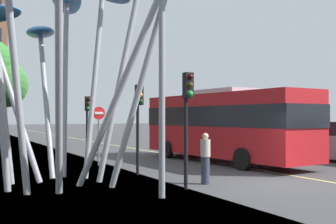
{
  "coord_description": "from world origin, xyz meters",
  "views": [
    {
      "loc": [
        -9.67,
        -10.08,
        2.27
      ],
      "look_at": [
        -1.04,
        5.77,
        2.5
      ],
      "focal_mm": 42.7,
      "sensor_mm": 36.0,
      "label": 1
    }
  ],
  "objects_px": {
    "traffic_light_kerb_near": "(187,105)",
    "traffic_light_island_mid": "(88,113)",
    "pedestrian": "(205,158)",
    "no_entry_sign": "(99,127)",
    "car_side_street": "(198,132)",
    "car_parked_far": "(251,136)",
    "red_bus": "(223,122)",
    "traffic_light_kerb_far": "(139,110)",
    "street_lamp": "(173,28)"
  },
  "relations": [
    {
      "from": "pedestrian",
      "to": "no_entry_sign",
      "type": "height_order",
      "value": "no_entry_sign"
    },
    {
      "from": "traffic_light_kerb_near",
      "to": "traffic_light_island_mid",
      "type": "relative_size",
      "value": 1.07
    },
    {
      "from": "traffic_light_kerb_far",
      "to": "pedestrian",
      "type": "relative_size",
      "value": 2.04
    },
    {
      "from": "traffic_light_island_mid",
      "to": "car_parked_far",
      "type": "distance_m",
      "value": 10.6
    },
    {
      "from": "red_bus",
      "to": "traffic_light_island_mid",
      "type": "relative_size",
      "value": 3.12
    },
    {
      "from": "traffic_light_kerb_near",
      "to": "traffic_light_kerb_far",
      "type": "relative_size",
      "value": 1.04
    },
    {
      "from": "car_parked_far",
      "to": "red_bus",
      "type": "bearing_deg",
      "value": -143.43
    },
    {
      "from": "street_lamp",
      "to": "no_entry_sign",
      "type": "distance_m",
      "value": 8.59
    },
    {
      "from": "traffic_light_kerb_far",
      "to": "no_entry_sign",
      "type": "height_order",
      "value": "traffic_light_kerb_far"
    },
    {
      "from": "traffic_light_island_mid",
      "to": "pedestrian",
      "type": "height_order",
      "value": "traffic_light_island_mid"
    },
    {
      "from": "car_side_street",
      "to": "no_entry_sign",
      "type": "bearing_deg",
      "value": -142.19
    },
    {
      "from": "traffic_light_kerb_far",
      "to": "car_parked_far",
      "type": "xyz_separation_m",
      "value": [
        10.58,
        5.8,
        -1.49
      ]
    },
    {
      "from": "street_lamp",
      "to": "pedestrian",
      "type": "height_order",
      "value": "street_lamp"
    },
    {
      "from": "pedestrian",
      "to": "no_entry_sign",
      "type": "xyz_separation_m",
      "value": [
        -1.49,
        6.7,
        0.96
      ]
    },
    {
      "from": "red_bus",
      "to": "no_entry_sign",
      "type": "bearing_deg",
      "value": 164.95
    },
    {
      "from": "pedestrian",
      "to": "no_entry_sign",
      "type": "bearing_deg",
      "value": 102.53
    },
    {
      "from": "traffic_light_kerb_far",
      "to": "red_bus",
      "type": "bearing_deg",
      "value": 20.54
    },
    {
      "from": "car_side_street",
      "to": "pedestrian",
      "type": "distance_m",
      "value": 18.17
    },
    {
      "from": "red_bus",
      "to": "car_parked_far",
      "type": "xyz_separation_m",
      "value": [
        4.99,
        3.7,
        -0.93
      ]
    },
    {
      "from": "red_bus",
      "to": "traffic_light_kerb_near",
      "type": "distance_m",
      "value": 7.98
    },
    {
      "from": "traffic_light_island_mid",
      "to": "traffic_light_kerb_far",
      "type": "bearing_deg",
      "value": -91.34
    },
    {
      "from": "car_parked_far",
      "to": "no_entry_sign",
      "type": "distance_m",
      "value": 11.18
    },
    {
      "from": "red_bus",
      "to": "traffic_light_kerb_near",
      "type": "height_order",
      "value": "traffic_light_kerb_near"
    },
    {
      "from": "car_parked_far",
      "to": "no_entry_sign",
      "type": "relative_size",
      "value": 1.64
    },
    {
      "from": "traffic_light_island_mid",
      "to": "red_bus",
      "type": "bearing_deg",
      "value": -43.32
    },
    {
      "from": "street_lamp",
      "to": "traffic_light_kerb_far",
      "type": "bearing_deg",
      "value": 78.61
    },
    {
      "from": "red_bus",
      "to": "car_parked_far",
      "type": "height_order",
      "value": "red_bus"
    },
    {
      "from": "traffic_light_island_mid",
      "to": "car_parked_far",
      "type": "xyz_separation_m",
      "value": [
        10.41,
        -1.42,
        -1.41
      ]
    },
    {
      "from": "car_parked_far",
      "to": "pedestrian",
      "type": "distance_m",
      "value": 12.92
    },
    {
      "from": "traffic_light_island_mid",
      "to": "car_parked_far",
      "type": "height_order",
      "value": "traffic_light_island_mid"
    },
    {
      "from": "traffic_light_kerb_near",
      "to": "street_lamp",
      "type": "relative_size",
      "value": 0.48
    },
    {
      "from": "car_parked_far",
      "to": "traffic_light_kerb_far",
      "type": "bearing_deg",
      "value": -151.29
    },
    {
      "from": "red_bus",
      "to": "car_parked_far",
      "type": "bearing_deg",
      "value": 36.57
    },
    {
      "from": "traffic_light_kerb_near",
      "to": "pedestrian",
      "type": "bearing_deg",
      "value": 29.09
    },
    {
      "from": "car_parked_far",
      "to": "no_entry_sign",
      "type": "bearing_deg",
      "value": -169.18
    },
    {
      "from": "traffic_light_kerb_near",
      "to": "pedestrian",
      "type": "relative_size",
      "value": 2.12
    },
    {
      "from": "pedestrian",
      "to": "no_entry_sign",
      "type": "distance_m",
      "value": 6.93
    },
    {
      "from": "traffic_light_kerb_near",
      "to": "no_entry_sign",
      "type": "xyz_separation_m",
      "value": [
        -0.42,
        7.3,
        -0.83
      ]
    },
    {
      "from": "traffic_light_kerb_far",
      "to": "traffic_light_island_mid",
      "type": "relative_size",
      "value": 1.04
    },
    {
      "from": "pedestrian",
      "to": "car_parked_far",
      "type": "bearing_deg",
      "value": 42.9
    },
    {
      "from": "traffic_light_kerb_near",
      "to": "traffic_light_kerb_far",
      "type": "xyz_separation_m",
      "value": [
        -0.04,
        3.6,
        -0.09
      ]
    },
    {
      "from": "red_bus",
      "to": "traffic_light_island_mid",
      "type": "distance_m",
      "value": 7.47
    },
    {
      "from": "traffic_light_island_mid",
      "to": "pedestrian",
      "type": "bearing_deg",
      "value": -84.71
    },
    {
      "from": "red_bus",
      "to": "no_entry_sign",
      "type": "xyz_separation_m",
      "value": [
        -5.97,
        1.61,
        -0.17
      ]
    },
    {
      "from": "red_bus",
      "to": "traffic_light_kerb_far",
      "type": "xyz_separation_m",
      "value": [
        -5.59,
        -2.1,
        0.57
      ]
    },
    {
      "from": "no_entry_sign",
      "to": "car_side_street",
      "type": "bearing_deg",
      "value": 37.81
    },
    {
      "from": "traffic_light_island_mid",
      "to": "car_side_street",
      "type": "bearing_deg",
      "value": 25.89
    },
    {
      "from": "traffic_light_kerb_far",
      "to": "no_entry_sign",
      "type": "distance_m",
      "value": 3.79
    },
    {
      "from": "traffic_light_island_mid",
      "to": "street_lamp",
      "type": "xyz_separation_m",
      "value": [
        -1.04,
        -11.54,
        2.36
      ]
    },
    {
      "from": "traffic_light_kerb_far",
      "to": "pedestrian",
      "type": "height_order",
      "value": "traffic_light_kerb_far"
    }
  ]
}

